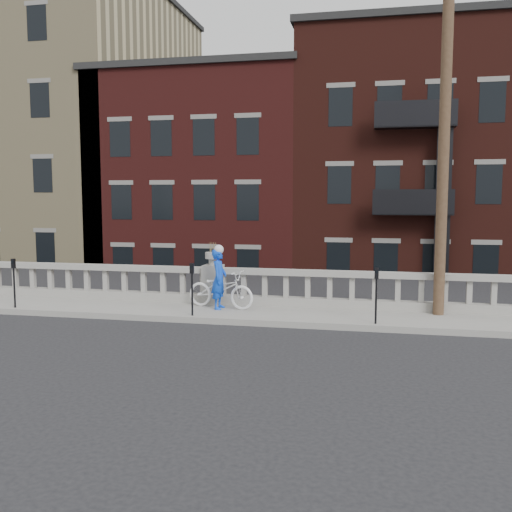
% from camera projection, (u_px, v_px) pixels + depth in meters
% --- Properties ---
extents(ground, '(120.00, 120.00, 0.00)m').
position_uv_depth(ground, '(164.00, 342.00, 12.64)').
color(ground, black).
rests_on(ground, ground).
extents(sidewalk, '(32.00, 2.20, 0.15)m').
position_uv_depth(sidewalk, '(204.00, 312.00, 15.55)').
color(sidewalk, gray).
rests_on(sidewalk, ground).
extents(balustrade, '(28.00, 0.34, 1.03)m').
position_uv_depth(balustrade, '(213.00, 286.00, 16.42)').
color(balustrade, gray).
rests_on(balustrade, sidewalk).
extents(planter_pedestal, '(0.55, 0.55, 1.76)m').
position_uv_depth(planter_pedestal, '(213.00, 280.00, 16.40)').
color(planter_pedestal, gray).
rests_on(planter_pedestal, sidewalk).
extents(lower_level, '(80.00, 44.00, 20.80)m').
position_uv_depth(lower_level, '(309.00, 206.00, 34.68)').
color(lower_level, '#605E59').
rests_on(lower_level, ground).
extents(utility_pole, '(1.60, 0.28, 10.00)m').
position_uv_depth(utility_pole, '(445.00, 116.00, 14.33)').
color(utility_pole, '#422D1E').
rests_on(utility_pole, sidewalk).
extents(parking_meter_b, '(0.10, 0.09, 1.36)m').
position_uv_depth(parking_meter_b, '(14.00, 277.00, 15.69)').
color(parking_meter_b, black).
rests_on(parking_meter_b, sidewalk).
extents(parking_meter_c, '(0.10, 0.09, 1.36)m').
position_uv_depth(parking_meter_c, '(192.00, 283.00, 14.64)').
color(parking_meter_c, black).
rests_on(parking_meter_c, sidewalk).
extents(parking_meter_d, '(0.10, 0.09, 1.36)m').
position_uv_depth(parking_meter_d, '(376.00, 289.00, 13.69)').
color(parking_meter_d, black).
rests_on(parking_meter_d, sidewalk).
extents(bicycle, '(2.08, 1.13, 1.04)m').
position_uv_depth(bicycle, '(221.00, 289.00, 15.69)').
color(bicycle, white).
rests_on(bicycle, sidewalk).
extents(cyclist, '(0.40, 0.61, 1.65)m').
position_uv_depth(cyclist, '(219.00, 279.00, 15.55)').
color(cyclist, blue).
rests_on(cyclist, sidewalk).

